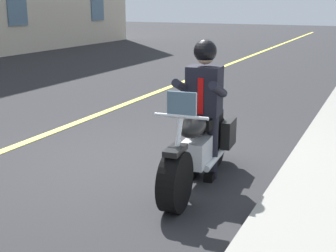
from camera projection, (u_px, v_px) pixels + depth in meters
ground_plane at (131, 163)px, 6.34m from camera, size 80.00×80.00×0.00m
lane_center_stripe at (20, 144)px, 7.17m from camera, size 60.00×0.16×0.01m
motorcycle_main at (199, 148)px, 5.57m from camera, size 2.22×0.71×1.26m
rider_main at (204, 98)px, 5.59m from camera, size 0.65×0.59×1.74m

